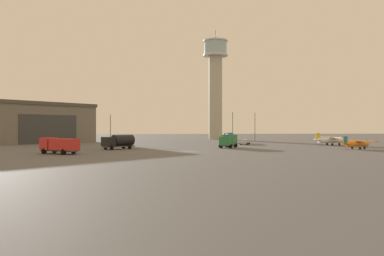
{
  "coord_description": "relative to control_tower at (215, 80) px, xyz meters",
  "views": [
    {
      "loc": [
        -3.25,
        -69.4,
        4.5
      ],
      "look_at": [
        2.85,
        32.65,
        4.42
      ],
      "focal_mm": 34.46,
      "sensor_mm": 36.0,
      "label": 1
    }
  ],
  "objects": [
    {
      "name": "truck_box_red",
      "position": [
        -36.42,
        -76.97,
        -21.36
      ],
      "size": [
        7.37,
        5.81,
        2.78
      ],
      "rotation": [
        0.0,
        0.0,
        2.6
      ],
      "color": "#38383D",
      "rests_on": "ground_plane"
    },
    {
      "name": "light_post_north",
      "position": [
        -35.64,
        -27.93,
        -17.81
      ],
      "size": [
        0.44,
        0.44,
        8.58
      ],
      "color": "#38383D",
      "rests_on": "ground_plane"
    },
    {
      "name": "hangar",
      "position": [
        -59.98,
        -25.98,
        -16.95
      ],
      "size": [
        38.95,
        38.94,
        11.93
      ],
      "rotation": [
        0.0,
        0.0,
        -0.79
      ],
      "color": "#6B665B",
      "rests_on": "ground_plane"
    },
    {
      "name": "truck_box_green",
      "position": [
        -4.34,
        -59.06,
        -21.29
      ],
      "size": [
        4.97,
        7.07,
        2.91
      ],
      "rotation": [
        0.0,
        0.0,
        4.28
      ],
      "color": "#38383D",
      "rests_on": "ground_plane"
    },
    {
      "name": "truck_fuel_tanker_black",
      "position": [
        -28.19,
        -63.56,
        -21.24
      ],
      "size": [
        6.67,
        6.42,
        3.04
      ],
      "rotation": [
        0.0,
        0.0,
        3.89
      ],
      "color": "#38383D",
      "rests_on": "ground_plane"
    },
    {
      "name": "airplane_white",
      "position": [
        23.14,
        -49.91,
        -21.47
      ],
      "size": [
        8.38,
        10.7,
        3.14
      ],
      "rotation": [
        0.0,
        0.0,
        0.15
      ],
      "color": "white",
      "rests_on": "ground_plane"
    },
    {
      "name": "light_post_east",
      "position": [
        3.61,
        -17.88,
        -17.16
      ],
      "size": [
        0.44,
        0.44,
        9.84
      ],
      "color": "#38383D",
      "rests_on": "ground_plane"
    },
    {
      "name": "car_silver",
      "position": [
        2.28,
        -44.72,
        -22.19
      ],
      "size": [
        3.22,
        4.48,
        1.37
      ],
      "rotation": [
        0.0,
        0.0,
        4.31
      ],
      "color": "#B7BABF",
      "rests_on": "ground_plane"
    },
    {
      "name": "ground_plane",
      "position": [
        -14.27,
        -71.79,
        -22.93
      ],
      "size": [
        400.0,
        400.0,
        0.0
      ],
      "primitive_type": "plane",
      "color": "#545456"
    },
    {
      "name": "truck_fuel_tanker_blue",
      "position": [
        0.25,
        -30.98,
        -21.23
      ],
      "size": [
        3.46,
        5.84,
        3.04
      ],
      "rotation": [
        0.0,
        0.0,
        1.6
      ],
      "color": "#38383D",
      "rests_on": "ground_plane"
    },
    {
      "name": "control_tower",
      "position": [
        0.0,
        0.0,
        0.0
      ],
      "size": [
        9.47,
        9.47,
        42.21
      ],
      "color": "#B2AD9E",
      "rests_on": "ground_plane"
    },
    {
      "name": "light_post_west",
      "position": [
        11.45,
        -17.07,
        -17.25
      ],
      "size": [
        0.44,
        0.44,
        9.66
      ],
      "color": "#38383D",
      "rests_on": "ground_plane"
    },
    {
      "name": "airplane_orange",
      "position": [
        21.14,
        -67.0,
        -21.66
      ],
      "size": [
        7.2,
        9.13,
        2.73
      ],
      "rotation": [
        0.0,
        0.0,
        0.35
      ],
      "color": "orange",
      "rests_on": "ground_plane"
    }
  ]
}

